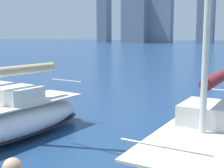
# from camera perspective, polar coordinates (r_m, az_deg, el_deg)

# --- Properties ---
(sailboat_maroon) EXTENTS (3.05, 7.24, 11.86)m
(sailboat_maroon) POSITION_cam_1_polar(r_m,az_deg,el_deg) (8.82, 16.87, -10.83)
(sailboat_maroon) COLOR white
(sailboat_maroon) RESTS_ON ground
(sailboat_tan) EXTENTS (3.16, 6.98, 10.65)m
(sailboat_tan) POSITION_cam_1_polar(r_m,az_deg,el_deg) (11.83, -18.11, -5.92)
(sailboat_tan) COLOR white
(sailboat_tan) RESTS_ON ground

